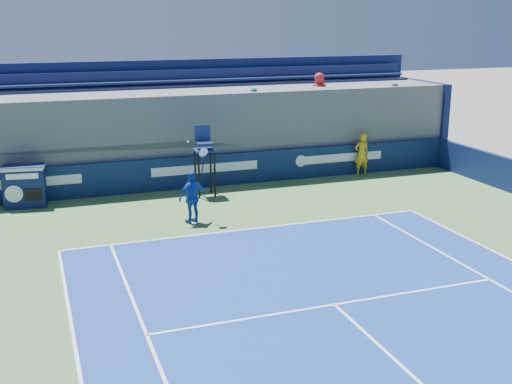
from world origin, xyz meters
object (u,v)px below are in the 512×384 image
object	(u,v)px
match_clock	(25,185)
tennis_player	(192,197)
ball_person	(362,154)
umpire_chair	(204,153)

from	to	relation	value
match_clock	tennis_player	bearing A→B (deg)	-36.55
ball_person	match_clock	bearing A→B (deg)	2.78
match_clock	umpire_chair	world-z (taller)	umpire_chair
ball_person	match_clock	world-z (taller)	ball_person
ball_person	tennis_player	size ratio (longest dim) A/B	0.66
match_clock	tennis_player	xyz separation A→B (m)	(4.78, -3.54, 0.08)
match_clock	ball_person	bearing A→B (deg)	0.67
ball_person	umpire_chair	world-z (taller)	umpire_chair
ball_person	tennis_player	world-z (taller)	tennis_player
ball_person	umpire_chair	distance (m)	6.69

